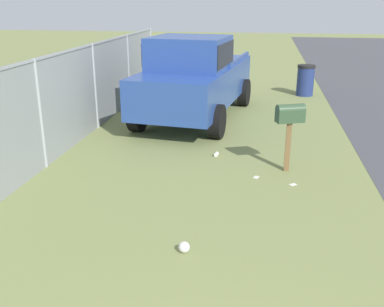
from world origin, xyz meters
The scene contains 8 objects.
mailbox centered at (6.68, -0.62, 0.97)m, with size 0.37×0.53×1.22m.
pickup_truck centered at (10.03, 1.58, 1.10)m, with size 5.19×2.66×2.09m.
trash_bin centered at (13.44, -1.43, 0.48)m, with size 0.55×0.55×0.96m.
fence_section centered at (7.49, 3.74, 1.06)m, with size 13.42×0.07×1.98m.
litter_cup_midfield_b centered at (7.23, 0.70, 0.04)m, with size 0.08×0.08×0.10m, color white.
litter_bag_midfield_a centered at (3.68, 0.71, 0.07)m, with size 0.14×0.14×0.14m, color silver.
litter_wrapper_far_scatter centered at (6.03, -0.71, 0.00)m, with size 0.12×0.08×0.01m, color silver.
litter_wrapper_near_hydrant centered at (6.26, -0.10, 0.00)m, with size 0.12×0.08×0.01m, color silver.
Camera 1 is at (-1.02, -0.14, 2.95)m, focal length 41.88 mm.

